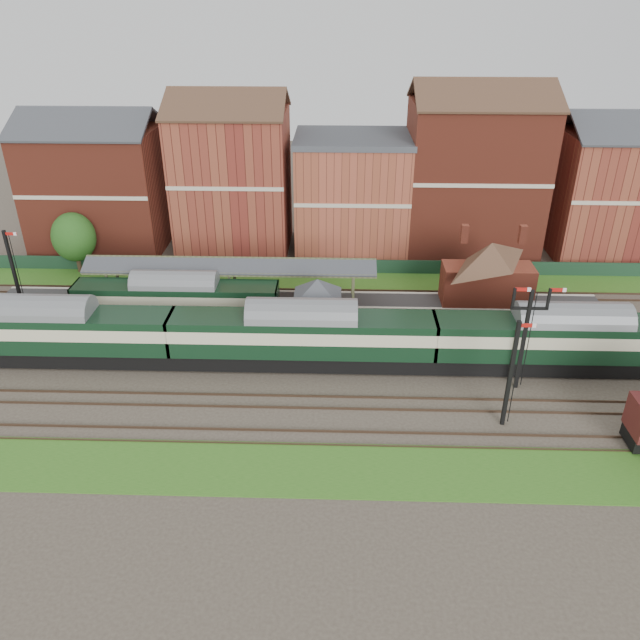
{
  "coord_description": "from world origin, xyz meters",
  "views": [
    {
      "loc": [
        -1.38,
        -41.52,
        26.49
      ],
      "look_at": [
        -2.75,
        2.0,
        3.0
      ],
      "focal_mm": 35.0,
      "sensor_mm": 36.0,
      "label": 1
    }
  ],
  "objects_px": {
    "dmu_train": "(302,335)",
    "signal_box": "(317,311)",
    "semaphore_bracket": "(525,333)",
    "platform_railcar": "(177,299)"
  },
  "relations": [
    {
      "from": "signal_box",
      "to": "platform_railcar",
      "type": "height_order",
      "value": "signal_box"
    },
    {
      "from": "dmu_train",
      "to": "semaphore_bracket",
      "type": "bearing_deg",
      "value": -8.83
    },
    {
      "from": "signal_box",
      "to": "semaphore_bracket",
      "type": "relative_size",
      "value": 0.73
    },
    {
      "from": "platform_railcar",
      "to": "dmu_train",
      "type": "bearing_deg",
      "value": -29.94
    },
    {
      "from": "semaphore_bracket",
      "to": "dmu_train",
      "type": "xyz_separation_m",
      "value": [
        -16.1,
        2.5,
        -1.93
      ]
    },
    {
      "from": "signal_box",
      "to": "platform_railcar",
      "type": "relative_size",
      "value": 0.34
    },
    {
      "from": "platform_railcar",
      "to": "signal_box",
      "type": "bearing_deg",
      "value": -14.75
    },
    {
      "from": "dmu_train",
      "to": "signal_box",
      "type": "bearing_deg",
      "value": 71.92
    },
    {
      "from": "signal_box",
      "to": "semaphore_bracket",
      "type": "height_order",
      "value": "semaphore_bracket"
    },
    {
      "from": "signal_box",
      "to": "dmu_train",
      "type": "relative_size",
      "value": 0.1
    }
  ]
}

